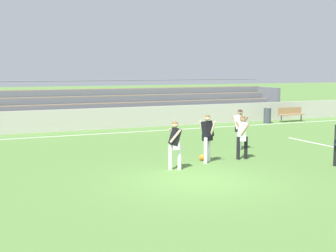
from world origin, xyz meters
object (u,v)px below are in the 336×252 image
(player_white_dropping_back, at_px, (242,134))
(bench_near_bin, at_px, (291,113))
(bleacher_stand, at_px, (107,105))
(player_dark_overlapping, at_px, (207,134))
(player_white_deep_cover, at_px, (240,126))
(player_dark_pressing_high, at_px, (175,141))
(soccer_ball, at_px, (202,157))
(trash_bin, at_px, (267,116))

(player_white_dropping_back, bearing_deg, bench_near_bin, 44.03)
(bleacher_stand, relative_size, player_white_dropping_back, 14.66)
(player_dark_overlapping, distance_m, player_white_deep_cover, 3.11)
(bleacher_stand, relative_size, player_dark_pressing_high, 14.65)
(bench_near_bin, height_order, soccer_ball, bench_near_bin)
(trash_bin, xyz_separation_m, player_dark_overlapping, (-9.29, -9.28, 0.56))
(player_white_dropping_back, distance_m, player_white_deep_cover, 2.07)
(bleacher_stand, xyz_separation_m, player_dark_overlapping, (-0.09, -12.98, -0.11))
(bleacher_stand, distance_m, player_white_deep_cover, 11.42)
(bench_near_bin, xyz_separation_m, trash_bin, (-1.90, -0.13, -0.08))
(bleacher_stand, bearing_deg, bench_near_bin, -17.81)
(trash_bin, height_order, player_dark_overlapping, player_dark_overlapping)
(player_dark_overlapping, distance_m, soccer_ball, 1.00)
(player_white_dropping_back, bearing_deg, player_dark_overlapping, -179.11)
(trash_bin, relative_size, soccer_ball, 4.25)
(player_white_dropping_back, xyz_separation_m, player_dark_pressing_high, (-3.04, -0.65, 0.00))
(bleacher_stand, height_order, bench_near_bin, bleacher_stand)
(player_dark_overlapping, xyz_separation_m, soccer_ball, (0.01, 0.39, -0.92))
(player_white_deep_cover, bearing_deg, trash_bin, 47.76)
(player_dark_overlapping, relative_size, player_white_deep_cover, 1.02)
(trash_bin, xyz_separation_m, player_dark_pressing_high, (-10.85, -9.91, 0.49))
(bleacher_stand, distance_m, player_dark_pressing_high, 13.71)
(player_white_dropping_back, bearing_deg, trash_bin, 49.82)
(trash_bin, bearing_deg, player_white_dropping_back, -130.18)
(bleacher_stand, height_order, player_white_deep_cover, bleacher_stand)
(player_white_dropping_back, height_order, player_white_deep_cover, player_white_deep_cover)
(bench_near_bin, distance_m, player_white_dropping_back, 13.51)
(bench_near_bin, height_order, player_dark_overlapping, player_dark_overlapping)
(bleacher_stand, xyz_separation_m, player_white_deep_cover, (2.43, -11.16, -0.14))
(bench_near_bin, distance_m, player_dark_pressing_high, 16.24)
(trash_bin, height_order, player_dark_pressing_high, player_dark_pressing_high)
(player_dark_overlapping, xyz_separation_m, player_dark_pressing_high, (-1.56, -0.63, -0.07))
(player_white_dropping_back, bearing_deg, bleacher_stand, 96.12)
(bench_near_bin, distance_m, trash_bin, 1.90)
(bench_near_bin, height_order, player_white_dropping_back, player_white_dropping_back)
(soccer_ball, bearing_deg, player_dark_overlapping, -91.45)
(bench_near_bin, bearing_deg, soccer_ball, -141.12)
(bleacher_stand, xyz_separation_m, player_dark_pressing_high, (-1.65, -13.61, -0.18))
(player_white_deep_cover, distance_m, soccer_ball, 3.02)
(player_dark_pressing_high, bearing_deg, trash_bin, 42.39)
(soccer_ball, bearing_deg, player_white_deep_cover, 29.55)
(trash_bin, relative_size, player_dark_overlapping, 0.54)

